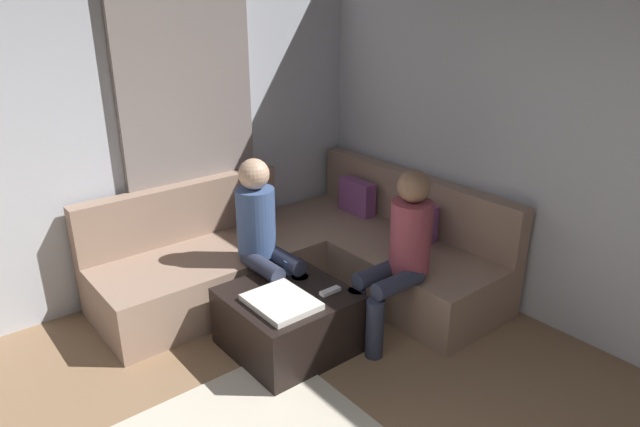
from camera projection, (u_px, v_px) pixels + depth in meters
name	position (u px, v px, depth m)	size (l,w,h in m)	color
wall_left	(1.00, 143.00, 3.68)	(0.12, 6.00, 2.70)	silver
curtain_panel	(190.00, 132.00, 4.41)	(0.06, 1.10, 2.50)	gray
sectional_couch	(309.00, 256.00, 4.56)	(2.10, 2.55, 0.87)	#9E7F6B
ottoman	(288.00, 320.00, 3.80)	(0.76, 0.76, 0.42)	black
folded_blanket	(281.00, 302.00, 3.58)	(0.44, 0.36, 0.04)	white
coffee_mug	(290.00, 267.00, 3.97)	(0.08, 0.08, 0.10)	#334C72
game_remote	(330.00, 291.00, 3.72)	(0.05, 0.15, 0.02)	white
person_on_couch_back	(400.00, 250.00, 3.78)	(0.30, 0.60, 1.20)	#2D3347
person_on_couch_side	(264.00, 235.00, 4.01)	(0.60, 0.30, 1.20)	#2D3347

